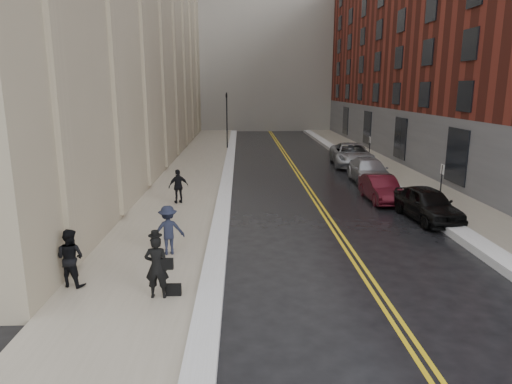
{
  "coord_description": "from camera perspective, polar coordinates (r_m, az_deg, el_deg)",
  "views": [
    {
      "loc": [
        -1.33,
        -12.29,
        5.67
      ],
      "look_at": [
        -0.75,
        5.37,
        1.6
      ],
      "focal_mm": 32.0,
      "sensor_mm": 36.0,
      "label": 1
    }
  ],
  "objects": [
    {
      "name": "snow_ridge_left",
      "position": [
        28.84,
        -3.59,
        1.87
      ],
      "size": [
        0.7,
        60.8,
        0.26
      ],
      "primitive_type": "cube",
      "color": "white",
      "rests_on": "ground"
    },
    {
      "name": "car_silver_far",
      "position": [
        34.4,
        11.83,
        4.59
      ],
      "size": [
        3.24,
        6.12,
        1.64
      ],
      "primitive_type": "imported",
      "rotation": [
        0.0,
        0.0,
        -0.09
      ],
      "color": "#A1A3A9",
      "rests_on": "ground"
    },
    {
      "name": "car_maroon",
      "position": [
        24.02,
        15.36,
        0.43
      ],
      "size": [
        1.42,
        3.93,
        1.29
      ],
      "primitive_type": "imported",
      "rotation": [
        0.0,
        0.0,
        0.01
      ],
      "color": "#420B15",
      "rests_on": "ground"
    },
    {
      "name": "lane_stripe_b",
      "position": [
        29.12,
        5.94,
        1.68
      ],
      "size": [
        0.12,
        64.0,
        0.01
      ],
      "primitive_type": "cube",
      "color": "gold",
      "rests_on": "ground"
    },
    {
      "name": "snow_ridge_right",
      "position": [
        30.04,
        14.54,
        1.97
      ],
      "size": [
        0.85,
        60.8,
        0.3
      ],
      "primitive_type": "cube",
      "color": "white",
      "rests_on": "ground"
    },
    {
      "name": "car_silver_near",
      "position": [
        28.46,
        13.95,
        2.56
      ],
      "size": [
        2.15,
        4.99,
        1.43
      ],
      "primitive_type": "imported",
      "rotation": [
        0.0,
        0.0,
        -0.03
      ],
      "color": "#A1A3A9",
      "rests_on": "ground"
    },
    {
      "name": "parking_sign_far",
      "position": [
        33.86,
        14.0,
        5.27
      ],
      "size": [
        0.06,
        0.35,
        2.23
      ],
      "color": "black",
      "rests_on": "ground"
    },
    {
      "name": "parking_sign_near",
      "position": [
        22.7,
        22.14,
        1.05
      ],
      "size": [
        0.06,
        0.35,
        2.23
      ],
      "color": "black",
      "rests_on": "ground"
    },
    {
      "name": "ground",
      "position": [
        13.6,
        3.98,
        -11.71
      ],
      "size": [
        160.0,
        160.0,
        0.0
      ],
      "primitive_type": "plane",
      "color": "black",
      "rests_on": "ground"
    },
    {
      "name": "lane_stripe_a",
      "position": [
        29.09,
        5.47,
        1.68
      ],
      "size": [
        0.12,
        64.0,
        0.01
      ],
      "primitive_type": "cube",
      "color": "gold",
      "rests_on": "ground"
    },
    {
      "name": "traffic_signal",
      "position": [
        42.39,
        -3.67,
        9.45
      ],
      "size": [
        0.18,
        0.15,
        5.2
      ],
      "color": "black",
      "rests_on": "ground"
    },
    {
      "name": "pedestrian_b",
      "position": [
        15.64,
        -10.92,
        -4.69
      ],
      "size": [
        1.21,
        0.87,
        1.68
      ],
      "primitive_type": "imported",
      "rotation": [
        0.0,
        0.0,
        3.39
      ],
      "color": "#1A1D2E",
      "rests_on": "sidewalk_left"
    },
    {
      "name": "building_right",
      "position": [
        40.14,
        27.28,
        16.36
      ],
      "size": [
        14.0,
        50.0,
        18.0
      ],
      "primitive_type": "cube",
      "color": "maroon",
      "rests_on": "ground"
    },
    {
      "name": "pedestrian_a",
      "position": [
        13.98,
        -22.19,
        -7.6
      ],
      "size": [
        0.97,
        0.85,
        1.67
      ],
      "primitive_type": "imported",
      "rotation": [
        0.0,
        0.0,
        2.84
      ],
      "color": "black",
      "rests_on": "sidewalk_left"
    },
    {
      "name": "pedestrian_main",
      "position": [
        12.54,
        -12.3,
        -9.12
      ],
      "size": [
        0.65,
        0.43,
        1.74
      ],
      "primitive_type": "imported",
      "rotation": [
        0.0,
        0.0,
        3.11
      ],
      "color": "black",
      "rests_on": "sidewalk_left"
    },
    {
      "name": "car_black",
      "position": [
        21.17,
        20.63,
        -1.39
      ],
      "size": [
        2.07,
        4.37,
        1.44
      ],
      "primitive_type": "imported",
      "rotation": [
        0.0,
        0.0,
        0.09
      ],
      "color": "black",
      "rests_on": "ground"
    },
    {
      "name": "pedestrian_c",
      "position": [
        22.41,
        -9.66,
        0.71
      ],
      "size": [
        1.06,
        0.77,
        1.66
      ],
      "primitive_type": "imported",
      "rotation": [
        0.0,
        0.0,
        3.56
      ],
      "color": "black",
      "rests_on": "sidewalk_left"
    },
    {
      "name": "sidewalk_left",
      "position": [
        29.01,
        -8.14,
        1.72
      ],
      "size": [
        4.0,
        64.0,
        0.15
      ],
      "primitive_type": "cube",
      "color": "gray",
      "rests_on": "ground"
    },
    {
      "name": "sidewalk_right",
      "position": [
        30.63,
        17.85,
        1.82
      ],
      "size": [
        3.0,
        64.0,
        0.15
      ],
      "primitive_type": "cube",
      "color": "gray",
      "rests_on": "ground"
    }
  ]
}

